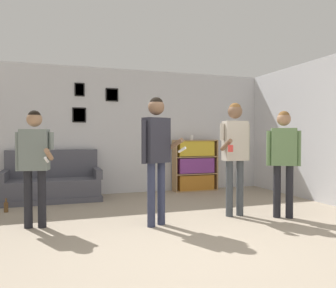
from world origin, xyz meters
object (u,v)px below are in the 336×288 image
Objects in this scene: bottle_on_floor at (6,207)px; person_player_foreground_center at (156,146)px; bookshelf at (195,165)px; person_watcher_holding_cup at (235,146)px; person_spectator_near_bookshelf at (284,153)px; person_player_foreground_left at (35,156)px; couch at (53,184)px; drinking_cup at (192,138)px.

person_player_foreground_center is at bearing -36.44° from bottle_on_floor.
person_watcher_holding_cup is at bearing -98.55° from bookshelf.
bookshelf is 0.71× the size of person_spectator_near_bookshelf.
person_spectator_near_bookshelf is at bearing -27.52° from person_watcher_holding_cup.
person_player_foreground_left is at bearing -65.53° from bottle_on_floor.
couch is 1.11× the size of person_spectator_near_bookshelf.
person_spectator_near_bookshelf reaches higher than couch.
couch is at bearing 140.84° from person_watcher_holding_cup.
bookshelf reaches higher than bottle_on_floor.
couch is 1.14× the size of person_player_foreground_left.
drinking_cup is at bearing 15.02° from bottle_on_floor.
person_watcher_holding_cup is 16.44× the size of drinking_cup.
drinking_cup is (1.59, 2.54, 0.11)m from person_player_foreground_center.
couch is 1.09m from bottle_on_floor.
person_player_foreground_left is 0.89× the size of person_player_foreground_center.
person_watcher_holding_cup reaches higher than person_player_foreground_left.
couch is 1.56× the size of bookshelf.
drinking_cup is at bearing 33.69° from person_player_foreground_left.
bottle_on_floor is at bearing 114.47° from person_player_foreground_left.
couch is at bearing -176.49° from bookshelf.
person_watcher_holding_cup is 7.74× the size of bottle_on_floor.
person_player_foreground_left is 1.65m from person_player_foreground_center.
person_player_foreground_center is at bearing 174.53° from person_spectator_near_bookshelf.
person_watcher_holding_cup is (-0.36, -2.39, 0.51)m from bookshelf.
person_watcher_holding_cup is (1.31, 0.15, -0.02)m from person_player_foreground_center.
person_spectator_near_bookshelf is at bearing -37.17° from couch.
person_watcher_holding_cup is 1.08× the size of person_spectator_near_bookshelf.
person_player_foreground_left is 0.98× the size of person_spectator_near_bookshelf.
person_player_foreground_left is at bearing -146.31° from drinking_cup.
couch is at bearing 48.55° from bottle_on_floor.
bottle_on_floor is at bearing 156.80° from person_spectator_near_bookshelf.
person_player_foreground_left is 6.99× the size of bottle_on_floor.
person_spectator_near_bookshelf is (3.35, -2.54, 0.68)m from couch.
couch is 16.89× the size of drinking_cup.
bookshelf is 5.10× the size of bottle_on_floor.
person_player_foreground_center is 1.10× the size of person_spectator_near_bookshelf.
person_watcher_holding_cup is (2.71, -2.21, 0.78)m from couch.
drinking_cup is (0.27, 2.40, 0.12)m from person_watcher_holding_cup.
couch is at bearing 84.25° from person_player_foreground_left.
person_spectator_near_bookshelf is 15.18× the size of drinking_cup.
bookshelf is 0.65× the size of person_player_foreground_center.
person_watcher_holding_cup is 0.73m from person_spectator_near_bookshelf.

